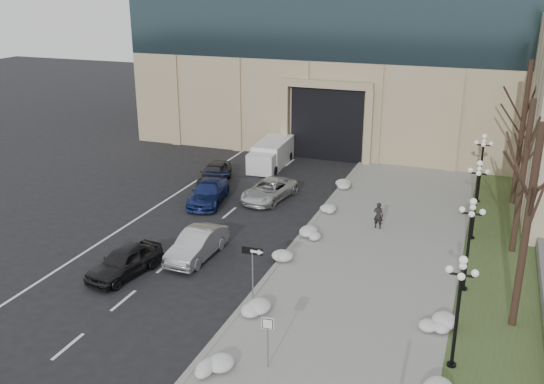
{
  "coord_description": "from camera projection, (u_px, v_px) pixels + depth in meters",
  "views": [
    {
      "loc": [
        8.74,
        -14.96,
        14.18
      ],
      "look_at": [
        -1.87,
        13.44,
        3.5
      ],
      "focal_mm": 40.0,
      "sensor_mm": 36.0,
      "label": 1
    }
  ],
  "objects": [
    {
      "name": "tree_near",
      "position": [
        531.0,
        200.0,
        24.25
      ],
      "size": [
        3.2,
        3.2,
        9.0
      ],
      "color": "black",
      "rests_on": "ground"
    },
    {
      "name": "pedestrian",
      "position": [
        378.0,
        215.0,
        35.93
      ],
      "size": [
        0.64,
        0.46,
        1.62
      ],
      "primitive_type": "imported",
      "rotation": [
        0.0,
        0.0,
        3.01
      ],
      "color": "black",
      "rests_on": "sidewalk"
    },
    {
      "name": "car_c",
      "position": [
        209.0,
        192.0,
        40.42
      ],
      "size": [
        2.97,
        5.3,
        1.45
      ],
      "primitive_type": "imported",
      "rotation": [
        0.0,
        0.0,
        0.2
      ],
      "color": "navy",
      "rests_on": "ground"
    },
    {
      "name": "car_b",
      "position": [
        197.0,
        245.0,
        32.38
      ],
      "size": [
        1.73,
        4.67,
        1.53
      ],
      "primitive_type": "imported",
      "rotation": [
        0.0,
        0.0,
        -0.03
      ],
      "color": "#A3A7AB",
      "rests_on": "ground"
    },
    {
      "name": "one_way_sign",
      "position": [
        256.0,
        258.0,
        27.26
      ],
      "size": [
        1.05,
        0.29,
        2.8
      ],
      "rotation": [
        0.0,
        0.0,
        0.06
      ],
      "color": "slate",
      "rests_on": "ground"
    },
    {
      "name": "snow_clump_c",
      "position": [
        252.0,
        305.0,
        27.27
      ],
      "size": [
        1.1,
        1.6,
        0.36
      ],
      "primitive_type": "ellipsoid",
      "color": "silver",
      "rests_on": "sidewalk"
    },
    {
      "name": "lamppost_d",
      "position": [
        482.0,
        159.0,
        39.58
      ],
      "size": [
        1.18,
        1.18,
        4.76
      ],
      "color": "black",
      "rests_on": "ground"
    },
    {
      "name": "grass_strip",
      "position": [
        501.0,
        282.0,
        29.87
      ],
      "size": [
        4.0,
        40.0,
        0.1
      ],
      "primitive_type": "cube",
      "color": "#384924",
      "rests_on": "ground"
    },
    {
      "name": "sidewalk",
      "position": [
        371.0,
        262.0,
        32.01
      ],
      "size": [
        9.0,
        40.0,
        0.12
      ],
      "primitive_type": "cube",
      "color": "gray",
      "rests_on": "ground"
    },
    {
      "name": "stone_wall",
      "position": [
        544.0,
        266.0,
        30.87
      ],
      "size": [
        0.5,
        30.0,
        0.7
      ],
      "primitive_type": "cube",
      "color": "slate",
      "rests_on": "ground"
    },
    {
      "name": "snow_clump_g",
      "position": [
        344.0,
        185.0,
        43.18
      ],
      "size": [
        1.1,
        1.6,
        0.36
      ],
      "primitive_type": "ellipsoid",
      "color": "silver",
      "rests_on": "sidewalk"
    },
    {
      "name": "lamppost_a",
      "position": [
        459.0,
        297.0,
        22.35
      ],
      "size": [
        1.18,
        1.18,
        4.76
      ],
      "color": "black",
      "rests_on": "ground"
    },
    {
      "name": "snow_clump_f",
      "position": [
        327.0,
        210.0,
        38.57
      ],
      "size": [
        1.1,
        1.6,
        0.36
      ],
      "primitive_type": "ellipsoid",
      "color": "silver",
      "rests_on": "sidewalk"
    },
    {
      "name": "lamppost_b",
      "position": [
        470.0,
        232.0,
        28.1
      ],
      "size": [
        1.18,
        1.18,
        4.76
      ],
      "color": "black",
      "rests_on": "ground"
    },
    {
      "name": "car_d",
      "position": [
        269.0,
        190.0,
        40.97
      ],
      "size": [
        2.96,
        5.2,
        1.37
      ],
      "primitive_type": "imported",
      "rotation": [
        0.0,
        0.0,
        -0.15
      ],
      "color": "silver",
      "rests_on": "ground"
    },
    {
      "name": "car_a",
      "position": [
        124.0,
        262.0,
        30.46
      ],
      "size": [
        2.53,
        4.65,
        1.5
      ],
      "primitive_type": "imported",
      "rotation": [
        0.0,
        0.0,
        -0.18
      ],
      "color": "black",
      "rests_on": "ground"
    },
    {
      "name": "lamppost_c",
      "position": [
        477.0,
        189.0,
        33.84
      ],
      "size": [
        1.18,
        1.18,
        4.76
      ],
      "color": "black",
      "rests_on": "ground"
    },
    {
      "name": "car_e",
      "position": [
        214.0,
        173.0,
        44.3
      ],
      "size": [
        2.59,
        4.75,
        1.53
      ],
      "primitive_type": "imported",
      "rotation": [
        0.0,
        0.0,
        0.18
      ],
      "color": "#2C2C31",
      "rests_on": "ground"
    },
    {
      "name": "snow_clump_i",
      "position": [
        434.0,
        322.0,
        25.93
      ],
      "size": [
        1.1,
        1.6,
        0.36
      ],
      "primitive_type": "ellipsoid",
      "color": "silver",
      "rests_on": "sidewalk"
    },
    {
      "name": "keep_sign",
      "position": [
        268.0,
        332.0,
        22.74
      ],
      "size": [
        0.49,
        0.1,
        2.26
      ],
      "rotation": [
        0.0,
        0.0,
        0.1
      ],
      "color": "slate",
      "rests_on": "ground"
    },
    {
      "name": "tree_mid",
      "position": [
        526.0,
        156.0,
        31.42
      ],
      "size": [
        3.2,
        3.2,
        8.5
      ],
      "color": "black",
      "rests_on": "ground"
    },
    {
      "name": "tree_far",
      "position": [
        524.0,
        113.0,
        38.27
      ],
      "size": [
        3.2,
        3.2,
        9.5
      ],
      "color": "black",
      "rests_on": "ground"
    },
    {
      "name": "box_truck",
      "position": [
        271.0,
        155.0,
        48.28
      ],
      "size": [
        2.46,
        6.25,
        1.95
      ],
      "rotation": [
        0.0,
        0.0,
        0.05
      ],
      "color": "silver",
      "rests_on": "ground"
    },
    {
      "name": "snow_clump_e",
      "position": [
        310.0,
        236.0,
        34.63
      ],
      "size": [
        1.1,
        1.6,
        0.36
      ],
      "primitive_type": "ellipsoid",
      "color": "silver",
      "rests_on": "sidewalk"
    },
    {
      "name": "curb",
      "position": [
        290.0,
        249.0,
        33.49
      ],
      "size": [
        0.3,
        40.0,
        0.14
      ],
      "primitive_type": "cube",
      "color": "gray",
      "rests_on": "ground"
    },
    {
      "name": "snow_clump_b",
      "position": [
        208.0,
        368.0,
        22.88
      ],
      "size": [
        1.1,
        1.6,
        0.36
      ],
      "primitive_type": "ellipsoid",
      "color": "silver",
      "rests_on": "sidewalk"
    },
    {
      "name": "snow_clump_d",
      "position": [
        283.0,
        261.0,
        31.55
      ],
      "size": [
        1.1,
        1.6,
        0.36
      ],
      "primitive_type": "ellipsoid",
      "color": "silver",
      "rests_on": "sidewalk"
    }
  ]
}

